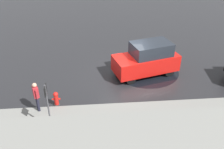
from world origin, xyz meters
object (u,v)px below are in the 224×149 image
at_px(fire_hydrant, 56,99).
at_px(pedestrian, 36,95).
at_px(sign_post, 47,101).
at_px(moving_hatchback, 147,59).

relative_size(fire_hydrant, pedestrian, 0.50).
bearing_deg(sign_post, pedestrian, -60.34).
bearing_deg(moving_hatchback, pedestrian, 27.04).
height_order(pedestrian, sign_post, sign_post).
distance_m(fire_hydrant, sign_post, 2.13).
bearing_deg(fire_hydrant, sign_post, 88.31).
distance_m(moving_hatchback, pedestrian, 6.85).
distance_m(pedestrian, sign_post, 1.74).
relative_size(moving_hatchback, sign_post, 1.76).
xyz_separation_m(pedestrian, sign_post, (-0.81, 1.42, 0.62)).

